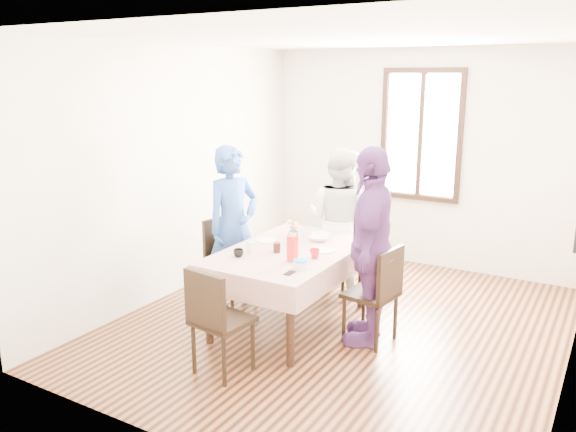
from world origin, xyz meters
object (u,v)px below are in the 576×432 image
Objects in this scene: chair_far at (339,251)px; person_far at (339,221)px; person_left at (232,227)px; dining_table at (291,287)px; chair_left at (232,262)px; chair_right at (371,294)px; chair_near at (223,320)px; person_right at (370,247)px.

chair_far is 0.56× the size of person_far.
person_far is at bearing -21.42° from person_left.
chair_left is at bearing 169.56° from dining_table.
chair_left is 1.00× the size of chair_far.
chair_right is 1.32m from chair_far.
dining_table is 1.10m from chair_near.
person_right is at bearing 3.61° from dining_table.
person_left is (-0.79, 0.15, 0.47)m from dining_table.
chair_left is at bearing 53.53° from person_far.
dining_table is 0.81m from chair_right.
dining_table is 0.95m from person_right.
chair_right is 0.54× the size of person_left.
chair_far is 0.54× the size of person_left.
dining_table is 1.75× the size of chair_far.
person_far is at bearing 99.60° from chair_far.
person_left is 0.94× the size of person_right.
chair_far is at bearing 149.14° from chair_left.
chair_right reaches higher than dining_table.
person_right is (0.79, 1.14, 0.44)m from chair_near.
chair_near is at bearing 152.59° from chair_right.
person_right reaches higher than person_left.
person_far is 1.29m from person_right.
person_left is 1.58m from person_right.
chair_far is (-0.81, 1.04, 0.00)m from chair_right.
person_right reaches higher than person_far.
chair_left is 1.62m from chair_right.
person_right is at bearing 96.18° from chair_left.
person_right is at bearing -74.59° from person_left.
person_left is at bearing 169.29° from dining_table.
chair_right is 1.00× the size of chair_near.
person_far reaches higher than chair_left.
dining_table is 1.16m from person_far.
person_far is at bearing 148.53° from chair_left.
dining_table is 0.83m from chair_left.
chair_near is at bearing -128.60° from person_left.
chair_near is at bearing -49.61° from person_right.
chair_left is at bearing -108.59° from person_right.
person_right reaches higher than chair_near.
person_right is (0.79, -1.04, 0.44)m from chair_far.
chair_left is at bearing 109.02° from person_left.
person_far is at bearing 97.28° from chair_near.
person_right is (0.79, -1.02, 0.09)m from person_far.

